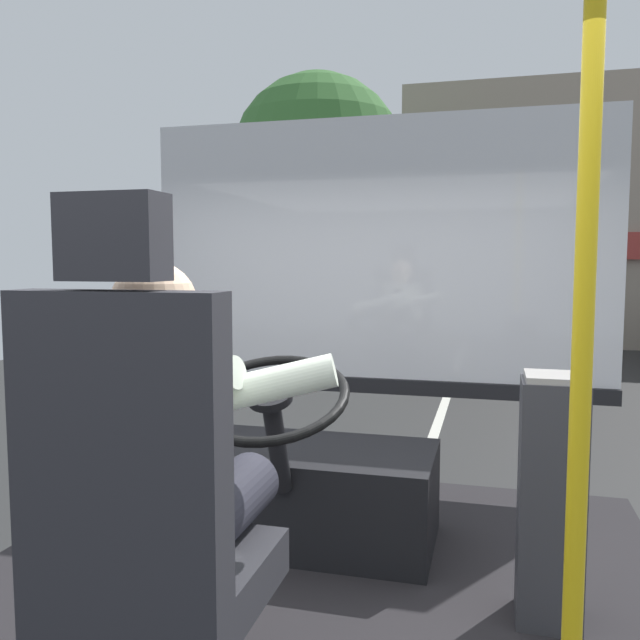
# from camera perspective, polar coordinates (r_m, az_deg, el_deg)

# --- Properties ---
(ground) EXTENTS (18.00, 44.00, 0.06)m
(ground) POSITION_cam_1_polar(r_m,az_deg,el_deg) (10.87, 11.35, -5.71)
(ground) COLOR #2B2B2B
(driver_seat) EXTENTS (0.48, 0.48, 1.33)m
(driver_seat) POSITION_cam_1_polar(r_m,az_deg,el_deg) (1.63, -14.90, -17.37)
(driver_seat) COLOR black
(driver_seat) RESTS_ON bus_floor
(bus_driver) EXTENTS (0.76, 0.56, 0.72)m
(bus_driver) POSITION_cam_1_polar(r_m,az_deg,el_deg) (1.67, -13.08, -11.03)
(bus_driver) COLOR #282833
(bus_driver) RESTS_ON driver_seat
(steering_console) EXTENTS (1.10, 0.98, 0.82)m
(steering_console) POSITION_cam_1_polar(r_m,az_deg,el_deg) (2.85, -1.55, -14.51)
(steering_console) COLOR black
(steering_console) RESTS_ON bus_floor
(handrail_pole) EXTENTS (0.04, 0.04, 1.90)m
(handrail_pole) POSITION_cam_1_polar(r_m,az_deg,el_deg) (1.49, 21.86, -4.34)
(handrail_pole) COLOR gold
(handrail_pole) RESTS_ON bus_floor
(fare_box) EXTENTS (0.20, 0.21, 0.82)m
(fare_box) POSITION_cam_1_polar(r_m,az_deg,el_deg) (2.34, 19.49, -14.54)
(fare_box) COLOR #333338
(fare_box) RESTS_ON bus_floor
(windshield_panel) EXTENTS (2.50, 0.08, 1.48)m
(windshield_panel) POSITION_cam_1_polar(r_m,az_deg,el_deg) (3.54, 4.71, 2.90)
(windshield_panel) COLOR silver
(street_tree) EXTENTS (3.39, 3.39, 5.69)m
(street_tree) POSITION_cam_1_polar(r_m,az_deg,el_deg) (13.34, -0.21, 13.69)
(street_tree) COLOR #4C3828
(street_tree) RESTS_ON ground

